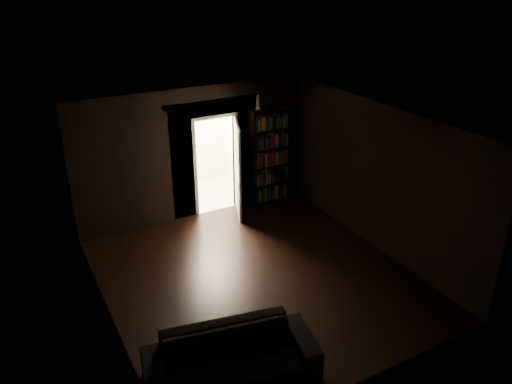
% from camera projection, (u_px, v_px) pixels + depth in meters
% --- Properties ---
extents(ground, '(5.50, 5.50, 0.00)m').
position_uv_depth(ground, '(257.00, 277.00, 8.74)').
color(ground, black).
rests_on(ground, ground).
extents(room_walls, '(5.02, 5.61, 2.84)m').
position_uv_depth(room_walls, '(228.00, 168.00, 8.88)').
color(room_walls, black).
rests_on(room_walls, ground).
extents(kitchen_alcove, '(2.20, 1.80, 2.60)m').
position_uv_depth(kitchen_alcove, '(196.00, 144.00, 11.54)').
color(kitchen_alcove, '#BCB7A4').
rests_on(kitchen_alcove, ground).
extents(sofa, '(2.41, 1.40, 0.87)m').
position_uv_depth(sofa, '(231.00, 351.00, 6.47)').
color(sofa, black).
rests_on(sofa, ground).
extents(bookshelf, '(0.95, 0.56, 2.20)m').
position_uv_depth(bookshelf, '(268.00, 156.00, 11.09)').
color(bookshelf, black).
rests_on(bookshelf, ground).
extents(refrigerator, '(0.75, 0.69, 1.65)m').
position_uv_depth(refrigerator, '(169.00, 160.00, 11.63)').
color(refrigerator, silver).
rests_on(refrigerator, ground).
extents(door, '(0.35, 0.81, 2.05)m').
position_uv_depth(door, '(238.00, 171.00, 10.52)').
color(door, white).
rests_on(door, ground).
extents(figurine, '(0.13, 0.13, 0.30)m').
position_uv_depth(figurine, '(258.00, 102.00, 10.48)').
color(figurine, white).
rests_on(figurine, bookshelf).
extents(bottles, '(0.62, 0.28, 0.25)m').
position_uv_depth(bottles, '(170.00, 121.00, 11.23)').
color(bottles, black).
rests_on(bottles, refrigerator).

